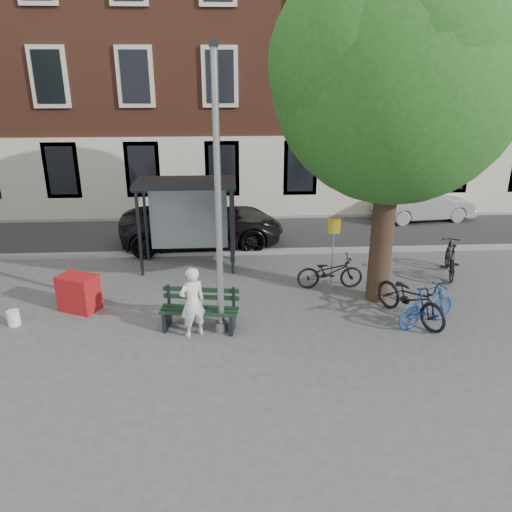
{
  "coord_description": "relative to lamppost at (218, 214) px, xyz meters",
  "views": [
    {
      "loc": [
        0.22,
        -10.03,
        5.65
      ],
      "look_at": [
        0.85,
        1.1,
        1.4
      ],
      "focal_mm": 35.0,
      "sensor_mm": 36.0,
      "label": 1
    }
  ],
  "objects": [
    {
      "name": "tree_right",
      "position": [
        4.01,
        1.38,
        2.83
      ],
      "size": [
        5.76,
        5.6,
        8.2
      ],
      "color": "black",
      "rests_on": "ground"
    },
    {
      "name": "car_silver",
      "position": [
        7.82,
        8.4,
        -2.15
      ],
      "size": [
        4.0,
        1.86,
        1.27
      ],
      "primitive_type": "imported",
      "rotation": [
        0.0,
        0.0,
        1.71
      ],
      "color": "#9C9EA3",
      "rests_on": "ground"
    },
    {
      "name": "lamppost",
      "position": [
        0.0,
        0.0,
        0.0
      ],
      "size": [
        0.28,
        0.35,
        6.11
      ],
      "color": "#9EA0A3",
      "rests_on": "ground"
    },
    {
      "name": "bike_c",
      "position": [
        4.45,
        0.34,
        -2.23
      ],
      "size": [
        1.61,
        2.22,
        1.11
      ],
      "primitive_type": "imported",
      "rotation": [
        0.0,
        0.0,
        0.47
      ],
      "color": "black",
      "rests_on": "ground"
    },
    {
      "name": "curb_near",
      "position": [
        0.0,
        5.0,
        -2.72
      ],
      "size": [
        40.0,
        0.25,
        0.12
      ],
      "primitive_type": "cube",
      "color": "gray",
      "rests_on": "ground"
    },
    {
      "name": "road",
      "position": [
        0.0,
        7.0,
        -2.78
      ],
      "size": [
        40.0,
        4.0,
        0.01
      ],
      "primitive_type": "cube",
      "color": "#28282B",
      "rests_on": "ground"
    },
    {
      "name": "bus_shelter",
      "position": [
        -0.61,
        4.11,
        -0.87
      ],
      "size": [
        2.85,
        1.45,
        2.62
      ],
      "color": "#1E2328",
      "rests_on": "ground"
    },
    {
      "name": "bike_b",
      "position": [
        4.73,
        0.04,
        -2.29
      ],
      "size": [
        1.71,
        1.11,
        1.0
      ],
      "primitive_type": "imported",
      "rotation": [
        0.0,
        0.0,
        1.99
      ],
      "color": "navy",
      "rests_on": "ground"
    },
    {
      "name": "car_dark",
      "position": [
        -0.66,
        6.0,
        -2.04
      ],
      "size": [
        5.55,
        2.89,
        1.49
      ],
      "primitive_type": "imported",
      "rotation": [
        0.0,
        0.0,
        1.65
      ],
      "color": "black",
      "rests_on": "ground"
    },
    {
      "name": "bench",
      "position": [
        -0.49,
        0.2,
        -2.37
      ],
      "size": [
        1.83,
        0.83,
        0.91
      ],
      "rotation": [
        0.0,
        0.0,
        -0.15
      ],
      "color": "#1E2328",
      "rests_on": "ground"
    },
    {
      "name": "bike_a",
      "position": [
        2.91,
        2.23,
        -2.32
      ],
      "size": [
        1.78,
        0.62,
        0.93
      ],
      "primitive_type": "imported",
      "rotation": [
        0.0,
        0.0,
        1.57
      ],
      "color": "black",
      "rests_on": "ground"
    },
    {
      "name": "painter",
      "position": [
        -0.62,
        -0.13,
        -1.97
      ],
      "size": [
        0.71,
        0.62,
        1.63
      ],
      "primitive_type": "imported",
      "rotation": [
        0.0,
        0.0,
        3.62
      ],
      "color": "silver",
      "rests_on": "ground"
    },
    {
      "name": "notice_sign",
      "position": [
        3.0,
        2.45,
        -1.4
      ],
      "size": [
        0.33,
        0.06,
        1.91
      ],
      "rotation": [
        0.0,
        0.0,
        -0.1
      ],
      "color": "#9EA0A3",
      "rests_on": "ground"
    },
    {
      "name": "bucket_c",
      "position": [
        -4.83,
        0.58,
        -2.6
      ],
      "size": [
        0.33,
        0.33,
        0.36
      ],
      "primitive_type": "cylinder",
      "rotation": [
        0.0,
        0.0,
        -0.19
      ],
      "color": "white",
      "rests_on": "ground"
    },
    {
      "name": "building_row",
      "position": [
        0.0,
        13.0,
        4.22
      ],
      "size": [
        30.0,
        8.0,
        14.0
      ],
      "primitive_type": "cube",
      "color": "brown",
      "rests_on": "ground"
    },
    {
      "name": "bike_d",
      "position": [
        6.5,
        2.88,
        -2.25
      ],
      "size": [
        0.98,
        1.83,
        1.06
      ],
      "primitive_type": "imported",
      "rotation": [
        0.0,
        0.0,
        2.85
      ],
      "color": "black",
      "rests_on": "ground"
    },
    {
      "name": "ground",
      "position": [
        0.0,
        0.0,
        -2.78
      ],
      "size": [
        90.0,
        90.0,
        0.0
      ],
      "primitive_type": "plane",
      "color": "#4C4C4F",
      "rests_on": "ground"
    },
    {
      "name": "red_stand",
      "position": [
        -3.5,
        1.3,
        -2.33
      ],
      "size": [
        1.07,
        0.92,
        0.9
      ],
      "primitive_type": "cube",
      "rotation": [
        0.0,
        0.0,
        -0.42
      ],
      "color": "#A71619",
      "rests_on": "ground"
    },
    {
      "name": "curb_far",
      "position": [
        0.0,
        9.0,
        -2.72
      ],
      "size": [
        40.0,
        0.25,
        0.12
      ],
      "primitive_type": "cube",
      "color": "gray",
      "rests_on": "ground"
    }
  ]
}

